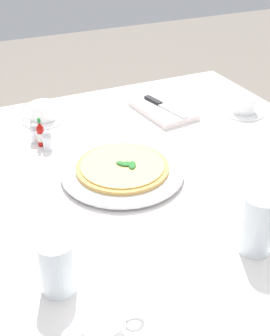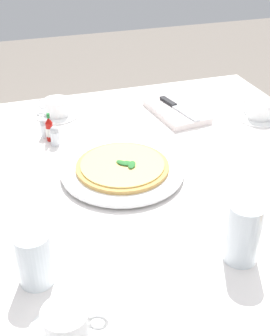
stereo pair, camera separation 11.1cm
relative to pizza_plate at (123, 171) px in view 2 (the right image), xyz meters
name	(u,v)px [view 2 (the right image)]	position (x,y,z in m)	size (l,w,h in m)	color
dining_table	(147,217)	(0.02, 0.06, -0.14)	(1.13, 1.13, 0.75)	white
pizza_plate	(123,171)	(0.00, 0.00, 0.00)	(0.31, 0.31, 0.02)	white
pizza	(123,166)	(0.00, 0.00, 0.01)	(0.23, 0.23, 0.02)	tan
coffee_cup_near_right	(67,326)	(0.43, -0.22, 0.02)	(0.13, 0.13, 0.06)	white
coffee_cup_center_back	(57,109)	(-0.39, -0.10, 0.01)	(0.13, 0.13, 0.06)	white
coffee_cup_back_corner	(260,111)	(-0.17, 0.49, 0.01)	(0.13, 0.13, 0.06)	white
water_glass_far_left	(243,236)	(0.36, 0.13, 0.04)	(0.07, 0.07, 0.13)	white
water_glass_left_edge	(35,262)	(0.29, -0.25, 0.03)	(0.06, 0.06, 0.11)	white
napkin_folded	(176,111)	(-0.29, 0.26, 0.00)	(0.23, 0.16, 0.02)	white
dinner_knife	(177,107)	(-0.28, 0.26, 0.01)	(0.19, 0.06, 0.01)	silver
hot_sauce_bottle	(50,130)	(-0.23, -0.14, 0.02)	(0.02, 0.02, 0.08)	#B7140F
salt_shaker	(55,136)	(-0.21, -0.13, 0.01)	(0.03, 0.03, 0.06)	white
pepper_shaker	(45,129)	(-0.26, -0.15, 0.01)	(0.03, 0.03, 0.06)	white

